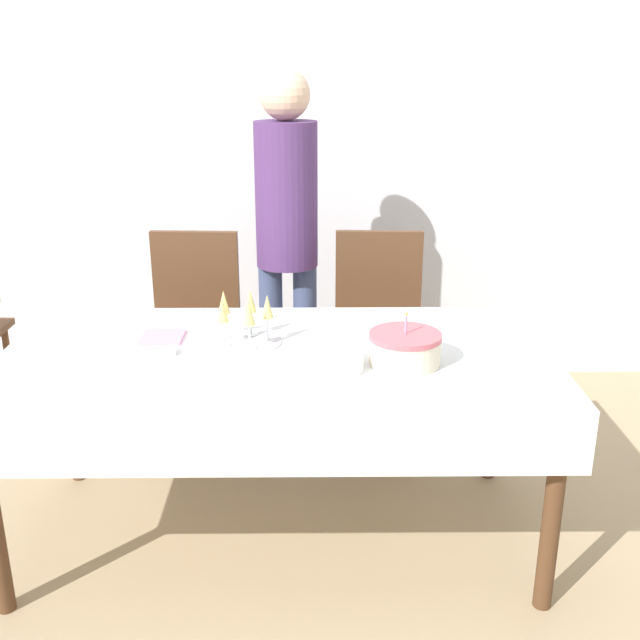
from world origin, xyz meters
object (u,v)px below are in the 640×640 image
(champagne_tray, at_px, (242,321))
(dining_chair_far_left, at_px, (194,329))
(dining_chair_far_right, at_px, (378,329))
(birthday_cake, at_px, (405,348))
(plate_stack_main, at_px, (328,360))
(person_standing, at_px, (287,222))

(champagne_tray, bearing_deg, dining_chair_far_left, 112.47)
(dining_chair_far_left, height_order, dining_chair_far_right, same)
(dining_chair_far_right, height_order, birthday_cake, dining_chair_far_right)
(champagne_tray, bearing_deg, plate_stack_main, -38.38)
(dining_chair_far_right, relative_size, birthday_cake, 4.01)
(dining_chair_far_left, distance_m, dining_chair_far_right, 0.85)
(birthday_cake, bearing_deg, champagne_tray, 160.13)
(birthday_cake, bearing_deg, dining_chair_far_left, 132.98)
(dining_chair_far_left, relative_size, champagne_tray, 3.35)
(person_standing, bearing_deg, plate_stack_main, -81.02)
(dining_chair_far_right, bearing_deg, birthday_cake, -89.64)
(dining_chair_far_left, relative_size, plate_stack_main, 4.17)
(dining_chair_far_left, xyz_separation_m, birthday_cake, (0.85, -0.92, 0.26))
(dining_chair_far_right, distance_m, person_standing, 0.64)
(dining_chair_far_left, distance_m, champagne_tray, 0.83)
(dining_chair_far_right, bearing_deg, dining_chair_far_left, -180.00)
(plate_stack_main, xyz_separation_m, person_standing, (-0.17, 1.06, 0.24))
(plate_stack_main, bearing_deg, dining_chair_far_right, 75.30)
(birthday_cake, height_order, person_standing, person_standing)
(birthday_cake, distance_m, person_standing, 1.13)
(dining_chair_far_left, bearing_deg, champagne_tray, -67.53)
(champagne_tray, distance_m, plate_stack_main, 0.39)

